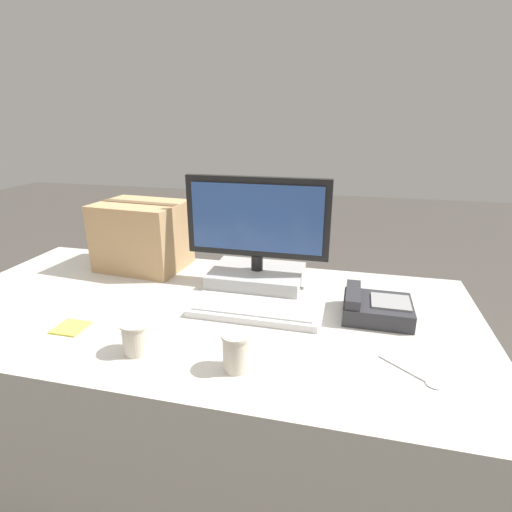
{
  "coord_description": "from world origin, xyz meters",
  "views": [
    {
      "loc": [
        0.46,
        -1.12,
        1.34
      ],
      "look_at": [
        0.16,
        0.13,
        0.88
      ],
      "focal_mm": 28.0,
      "sensor_mm": 36.0,
      "label": 1
    }
  ],
  "objects_px": {
    "keyboard": "(255,309)",
    "spoon": "(419,377)",
    "cardboard_box": "(142,235)",
    "sticky_note_pad": "(71,328)",
    "paper_cup_left": "(136,337)",
    "desk_phone": "(375,307)",
    "paper_cup_right": "(236,351)",
    "monitor": "(257,245)"
  },
  "relations": [
    {
      "from": "spoon",
      "to": "cardboard_box",
      "type": "xyz_separation_m",
      "value": [
        -1.02,
        0.54,
        0.13
      ]
    },
    {
      "from": "sticky_note_pad",
      "to": "paper_cup_right",
      "type": "bearing_deg",
      "value": -8.14
    },
    {
      "from": "keyboard",
      "to": "paper_cup_right",
      "type": "xyz_separation_m",
      "value": [
        0.03,
        -0.3,
        0.04
      ]
    },
    {
      "from": "desk_phone",
      "to": "spoon",
      "type": "bearing_deg",
      "value": -72.11
    },
    {
      "from": "keyboard",
      "to": "sticky_note_pad",
      "type": "distance_m",
      "value": 0.56
    },
    {
      "from": "cardboard_box",
      "to": "sticky_note_pad",
      "type": "distance_m",
      "value": 0.54
    },
    {
      "from": "desk_phone",
      "to": "paper_cup_left",
      "type": "distance_m",
      "value": 0.72
    },
    {
      "from": "keyboard",
      "to": "paper_cup_left",
      "type": "xyz_separation_m",
      "value": [
        -0.26,
        -0.29,
        0.03
      ]
    },
    {
      "from": "paper_cup_right",
      "to": "cardboard_box",
      "type": "distance_m",
      "value": 0.84
    },
    {
      "from": "desk_phone",
      "to": "monitor",
      "type": "bearing_deg",
      "value": 156.79
    },
    {
      "from": "spoon",
      "to": "paper_cup_left",
      "type": "bearing_deg",
      "value": -136.35
    },
    {
      "from": "cardboard_box",
      "to": "sticky_note_pad",
      "type": "xyz_separation_m",
      "value": [
        0.04,
        -0.52,
        -0.13
      ]
    },
    {
      "from": "cardboard_box",
      "to": "spoon",
      "type": "bearing_deg",
      "value": -27.76
    },
    {
      "from": "desk_phone",
      "to": "sticky_note_pad",
      "type": "xyz_separation_m",
      "value": [
        -0.89,
        -0.29,
        -0.03
      ]
    },
    {
      "from": "spoon",
      "to": "cardboard_box",
      "type": "height_order",
      "value": "cardboard_box"
    },
    {
      "from": "keyboard",
      "to": "spoon",
      "type": "bearing_deg",
      "value": -26.18
    },
    {
      "from": "paper_cup_right",
      "to": "sticky_note_pad",
      "type": "distance_m",
      "value": 0.55
    },
    {
      "from": "monitor",
      "to": "keyboard",
      "type": "height_order",
      "value": "monitor"
    },
    {
      "from": "desk_phone",
      "to": "paper_cup_left",
      "type": "height_order",
      "value": "paper_cup_left"
    },
    {
      "from": "cardboard_box",
      "to": "monitor",
      "type": "bearing_deg",
      "value": -5.44
    },
    {
      "from": "paper_cup_left",
      "to": "keyboard",
      "type": "bearing_deg",
      "value": 48.55
    },
    {
      "from": "monitor",
      "to": "sticky_note_pad",
      "type": "relative_size",
      "value": 6.07
    },
    {
      "from": "monitor",
      "to": "sticky_note_pad",
      "type": "bearing_deg",
      "value": -133.97
    },
    {
      "from": "sticky_note_pad",
      "to": "monitor",
      "type": "bearing_deg",
      "value": 46.03
    },
    {
      "from": "spoon",
      "to": "cardboard_box",
      "type": "bearing_deg",
      "value": -168.45
    },
    {
      "from": "spoon",
      "to": "paper_cup_right",
      "type": "bearing_deg",
      "value": -132.2
    },
    {
      "from": "paper_cup_right",
      "to": "cardboard_box",
      "type": "xyz_separation_m",
      "value": [
        -0.58,
        0.6,
        0.09
      ]
    },
    {
      "from": "keyboard",
      "to": "paper_cup_right",
      "type": "bearing_deg",
      "value": -84.77
    },
    {
      "from": "desk_phone",
      "to": "spoon",
      "type": "xyz_separation_m",
      "value": [
        0.09,
        -0.3,
        -0.03
      ]
    },
    {
      "from": "paper_cup_left",
      "to": "spoon",
      "type": "xyz_separation_m",
      "value": [
        0.72,
        0.05,
        -0.04
      ]
    },
    {
      "from": "monitor",
      "to": "spoon",
      "type": "height_order",
      "value": "monitor"
    },
    {
      "from": "keyboard",
      "to": "cardboard_box",
      "type": "bearing_deg",
      "value": 151.68
    },
    {
      "from": "keyboard",
      "to": "desk_phone",
      "type": "height_order",
      "value": "desk_phone"
    },
    {
      "from": "keyboard",
      "to": "spoon",
      "type": "distance_m",
      "value": 0.52
    },
    {
      "from": "desk_phone",
      "to": "sticky_note_pad",
      "type": "relative_size",
      "value": 2.41
    },
    {
      "from": "keyboard",
      "to": "spoon",
      "type": "relative_size",
      "value": 2.93
    },
    {
      "from": "paper_cup_left",
      "to": "sticky_note_pad",
      "type": "distance_m",
      "value": 0.27
    },
    {
      "from": "spoon",
      "to": "sticky_note_pad",
      "type": "bearing_deg",
      "value": -141.33
    },
    {
      "from": "monitor",
      "to": "keyboard",
      "type": "relative_size",
      "value": 1.27
    },
    {
      "from": "cardboard_box",
      "to": "paper_cup_left",
      "type": "bearing_deg",
      "value": -63.5
    },
    {
      "from": "sticky_note_pad",
      "to": "paper_cup_left",
      "type": "bearing_deg",
      "value": -14.27
    },
    {
      "from": "monitor",
      "to": "paper_cup_right",
      "type": "bearing_deg",
      "value": -81.92
    }
  ]
}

